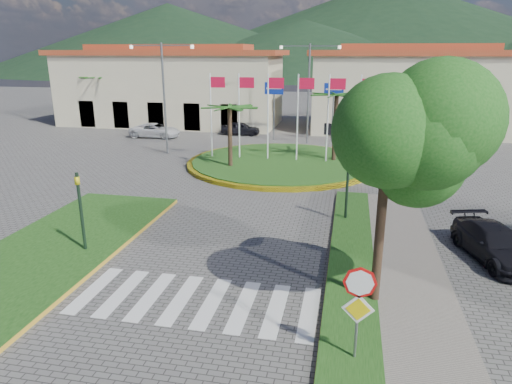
% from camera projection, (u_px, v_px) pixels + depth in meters
% --- Properties ---
extents(sidewalk_right, '(4.00, 28.00, 0.15)m').
position_uv_depth(sidewalk_right, '(400.00, 366.00, 11.13)').
color(sidewalk_right, gray).
rests_on(sidewalk_right, ground).
extents(verge_right, '(1.60, 28.00, 0.18)m').
position_uv_depth(verge_right, '(350.00, 359.00, 11.36)').
color(verge_right, '#1A4313').
rests_on(verge_right, ground).
extents(median_left, '(5.00, 14.00, 0.18)m').
position_uv_depth(median_left, '(48.00, 253.00, 17.28)').
color(median_left, '#1A4313').
rests_on(median_left, ground).
extents(crosswalk, '(8.00, 3.00, 0.01)m').
position_uv_depth(crosswalk, '(193.00, 300.00, 14.18)').
color(crosswalk, silver).
rests_on(crosswalk, ground).
extents(roundabout_island, '(12.70, 12.70, 6.00)m').
position_uv_depth(roundabout_island, '(281.00, 162.00, 30.97)').
color(roundabout_island, yellow).
rests_on(roundabout_island, ground).
extents(stop_sign, '(0.80, 0.11, 2.65)m').
position_uv_depth(stop_sign, '(359.00, 300.00, 10.80)').
color(stop_sign, slate).
rests_on(stop_sign, ground).
extents(deciduous_tree, '(3.60, 3.60, 6.80)m').
position_uv_depth(deciduous_tree, '(388.00, 137.00, 12.52)').
color(deciduous_tree, black).
rests_on(deciduous_tree, ground).
extents(traffic_light_left, '(0.15, 0.18, 3.20)m').
position_uv_depth(traffic_light_left, '(80.00, 205.00, 16.95)').
color(traffic_light_left, black).
rests_on(traffic_light_left, ground).
extents(traffic_light_right, '(0.15, 0.18, 3.20)m').
position_uv_depth(traffic_light_right, '(348.00, 180.00, 20.22)').
color(traffic_light_right, black).
rests_on(traffic_light_right, ground).
extents(traffic_light_far, '(0.18, 0.15, 3.20)m').
position_uv_depth(traffic_light_far, '(400.00, 131.00, 32.64)').
color(traffic_light_far, black).
rests_on(traffic_light_far, ground).
extents(direction_sign_west, '(1.60, 0.14, 5.20)m').
position_uv_depth(direction_sign_west, '(274.00, 99.00, 38.75)').
color(direction_sign_west, slate).
rests_on(direction_sign_west, ground).
extents(direction_sign_east, '(1.60, 0.14, 5.20)m').
position_uv_depth(direction_sign_east, '(333.00, 100.00, 37.78)').
color(direction_sign_east, slate).
rests_on(direction_sign_east, ground).
extents(street_lamp_centre, '(4.80, 0.16, 8.00)m').
position_uv_depth(street_lamp_centre, '(309.00, 89.00, 36.98)').
color(street_lamp_centre, slate).
rests_on(street_lamp_centre, ground).
extents(street_lamp_west, '(4.80, 0.16, 8.00)m').
position_uv_depth(street_lamp_west, '(164.00, 93.00, 33.29)').
color(street_lamp_west, slate).
rests_on(street_lamp_west, ground).
extents(building_left, '(23.32, 9.54, 8.05)m').
position_uv_depth(building_left, '(172.00, 86.00, 47.53)').
color(building_left, beige).
rests_on(building_left, ground).
extents(building_right, '(19.08, 9.54, 8.05)m').
position_uv_depth(building_right, '(412.00, 90.00, 42.90)').
color(building_right, beige).
rests_on(building_right, ground).
extents(hill_far_west, '(140.00, 140.00, 22.00)m').
position_uv_depth(hill_far_west, '(169.00, 39.00, 148.74)').
color(hill_far_west, black).
rests_on(hill_far_west, ground).
extents(hill_far_mid, '(180.00, 180.00, 30.00)m').
position_uv_depth(hill_far_mid, '(388.00, 27.00, 152.77)').
color(hill_far_mid, black).
rests_on(hill_far_mid, ground).
extents(hill_near_back, '(110.00, 110.00, 16.00)m').
position_uv_depth(hill_near_back, '(303.00, 49.00, 131.60)').
color(hill_near_back, black).
rests_on(hill_near_back, ground).
extents(white_van, '(4.48, 2.08, 1.24)m').
position_uv_depth(white_van, '(155.00, 130.00, 40.74)').
color(white_van, silver).
rests_on(white_van, ground).
extents(car_dark_a, '(3.58, 1.52, 1.21)m').
position_uv_depth(car_dark_a, '(241.00, 128.00, 41.95)').
color(car_dark_a, black).
rests_on(car_dark_a, ground).
extents(car_dark_b, '(3.88, 1.99, 1.22)m').
position_uv_depth(car_dark_b, '(332.00, 129.00, 41.50)').
color(car_dark_b, black).
rests_on(car_dark_b, ground).
extents(car_side_right, '(2.81, 4.61, 1.25)m').
position_uv_depth(car_side_right, '(495.00, 243.00, 16.85)').
color(car_side_right, black).
rests_on(car_side_right, ground).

